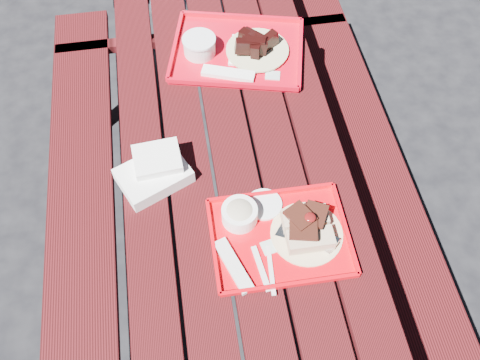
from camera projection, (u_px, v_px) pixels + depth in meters
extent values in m
plane|color=black|center=(235.00, 253.00, 2.41)|extent=(60.00, 60.00, 0.00)
cube|color=#440D10|center=(144.00, 170.00, 1.78)|extent=(0.14, 2.40, 0.04)
cube|color=#440D10|center=(189.00, 164.00, 1.79)|extent=(0.14, 2.40, 0.04)
cube|color=#440D10|center=(233.00, 158.00, 1.80)|extent=(0.14, 2.40, 0.04)
cube|color=#440D10|center=(276.00, 153.00, 1.82)|extent=(0.14, 2.40, 0.04)
cube|color=#440D10|center=(319.00, 147.00, 1.83)|extent=(0.14, 2.40, 0.04)
cube|color=#440D10|center=(81.00, 225.00, 2.00)|extent=(0.25, 2.40, 0.04)
cube|color=#440D10|center=(93.00, 99.00, 2.65)|extent=(0.06, 0.06, 0.42)
cube|color=#440D10|center=(379.00, 184.00, 2.11)|extent=(0.25, 2.40, 0.04)
cube|color=#440D10|center=(321.00, 73.00, 2.75)|extent=(0.06, 0.06, 0.42)
cube|color=#440D10|center=(143.00, 51.00, 2.60)|extent=(0.06, 0.06, 0.75)
cube|color=#440D10|center=(264.00, 38.00, 2.65)|extent=(0.06, 0.06, 0.75)
cube|color=#440D10|center=(203.00, 36.00, 2.58)|extent=(1.40, 0.06, 0.04)
cube|color=red|center=(280.00, 238.00, 1.61)|extent=(0.41, 0.31, 0.01)
cube|color=red|center=(271.00, 193.00, 1.68)|extent=(0.40, 0.01, 0.02)
cube|color=red|center=(290.00, 285.00, 1.51)|extent=(0.40, 0.01, 0.02)
cube|color=red|center=(345.00, 227.00, 1.61)|extent=(0.01, 0.31, 0.02)
cube|color=red|center=(213.00, 245.00, 1.58)|extent=(0.01, 0.31, 0.02)
cylinder|color=beige|center=(307.00, 234.00, 1.61)|extent=(0.22, 0.22, 0.01)
cube|color=#CAAE8B|center=(310.00, 240.00, 1.56)|extent=(0.14, 0.07, 0.04)
cube|color=#CAAE8B|center=(305.00, 218.00, 1.60)|extent=(0.14, 0.07, 0.04)
ellipsoid|color=#590C0C|center=(311.00, 215.00, 1.52)|extent=(0.03, 0.03, 0.01)
cylinder|color=white|center=(240.00, 214.00, 1.62)|extent=(0.11, 0.11, 0.05)
ellipsoid|color=#C1B394|center=(240.00, 212.00, 1.60)|extent=(0.09, 0.09, 0.04)
cylinder|color=white|center=(264.00, 204.00, 1.66)|extent=(0.11, 0.11, 0.01)
cube|color=silver|center=(234.00, 266.00, 1.54)|extent=(0.10, 0.19, 0.01)
cube|color=silver|center=(261.00, 268.00, 1.54)|extent=(0.04, 0.15, 0.01)
cube|color=silver|center=(271.00, 270.00, 1.54)|extent=(0.03, 0.16, 0.00)
cube|color=silver|center=(269.00, 247.00, 1.58)|extent=(0.05, 0.05, 0.00)
cube|color=red|center=(237.00, 52.00, 2.05)|extent=(0.56, 0.48, 0.01)
cube|color=red|center=(242.00, 17.00, 2.14)|extent=(0.47, 0.13, 0.02)
cube|color=red|center=(233.00, 84.00, 1.93)|extent=(0.47, 0.13, 0.02)
cube|color=red|center=(300.00, 53.00, 2.02)|extent=(0.10, 0.36, 0.02)
cube|color=red|center=(175.00, 45.00, 2.05)|extent=(0.10, 0.36, 0.02)
cube|color=white|center=(252.00, 51.00, 2.04)|extent=(0.20, 0.20, 0.01)
cylinder|color=beige|center=(257.00, 50.00, 2.03)|extent=(0.24, 0.24, 0.01)
cylinder|color=silver|center=(199.00, 47.00, 2.01)|extent=(0.12, 0.12, 0.06)
cylinder|color=white|center=(199.00, 40.00, 1.99)|extent=(0.13, 0.13, 0.01)
cube|color=white|center=(228.00, 74.00, 1.97)|extent=(0.20, 0.11, 0.02)
cube|color=silver|center=(273.00, 75.00, 1.97)|extent=(0.06, 0.06, 0.00)
cube|color=white|center=(154.00, 176.00, 1.71)|extent=(0.26, 0.23, 0.05)
cube|color=white|center=(157.00, 159.00, 1.69)|extent=(0.16, 0.13, 0.04)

